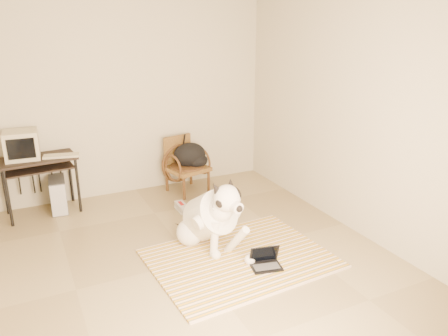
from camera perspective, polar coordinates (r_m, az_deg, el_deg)
floor at (r=4.66m, az=-4.10°, el=-12.02°), size 4.50×4.50×0.00m
wall_back at (r=6.24m, az=-12.28°, el=8.84°), size 4.50×0.00×4.50m
wall_front at (r=2.32m, az=16.71°, el=-8.52°), size 4.50×0.00×4.50m
wall_right at (r=5.19m, az=16.58°, el=6.53°), size 0.00×4.50×4.50m
rug at (r=4.67m, az=2.11°, el=-11.72°), size 1.88×1.48×0.02m
dog at (r=4.73m, az=-1.80°, el=-6.55°), size 0.60×1.19×0.90m
laptop at (r=4.52m, az=5.43°, el=-12.05°), size 0.34×0.28×0.21m
computer_desk at (r=5.95m, az=-23.07°, el=0.24°), size 0.94×0.58×0.75m
crt_monitor at (r=5.92m, az=-24.92°, el=2.75°), size 0.42×0.40×0.35m
desk_keyboard at (r=5.86m, az=-20.51°, el=1.51°), size 0.45×0.24×0.03m
pc_tower at (r=6.11m, az=-20.83°, el=-3.26°), size 0.23×0.48×0.44m
rattan_chair at (r=6.33m, az=-5.07°, el=0.44°), size 0.63×0.62×0.80m
backpack at (r=6.30m, az=-4.32°, el=1.59°), size 0.47×0.42×0.35m
sneaker_left at (r=5.79m, az=-5.57°, el=-5.16°), size 0.12×0.28×0.10m
sneaker_right at (r=5.90m, az=-2.04°, el=-4.58°), size 0.28×0.29×0.10m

